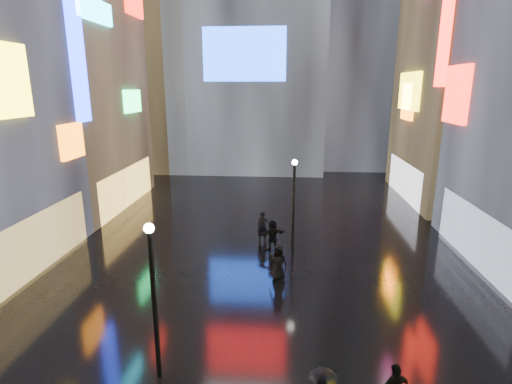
# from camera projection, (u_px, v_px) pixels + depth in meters

# --- Properties ---
(ground) EXTENTS (140.00, 140.00, 0.00)m
(ground) POSITION_uv_depth(u_px,v_px,m) (266.00, 237.00, 24.73)
(ground) COLOR black
(ground) RESTS_ON ground
(building_left_far) EXTENTS (10.28, 12.00, 22.00)m
(building_left_far) POSITION_uv_depth(u_px,v_px,m) (51.00, 59.00, 28.85)
(building_left_far) COLOR black
(building_left_far) RESTS_ON ground
(building_right_far) EXTENTS (10.28, 12.00, 28.00)m
(building_right_far) POSITION_uv_depth(u_px,v_px,m) (488.00, 18.00, 29.61)
(building_right_far) COLOR black
(building_right_far) RESTS_ON ground
(tower_flank_right) EXTENTS (12.00, 12.00, 34.00)m
(tower_flank_right) POSITION_uv_depth(u_px,v_px,m) (359.00, 13.00, 44.77)
(tower_flank_right) COLOR black
(tower_flank_right) RESTS_ON ground
(tower_flank_left) EXTENTS (10.00, 10.00, 26.00)m
(tower_flank_left) POSITION_uv_depth(u_px,v_px,m) (149.00, 49.00, 43.61)
(tower_flank_left) COLOR black
(tower_flank_left) RESTS_ON ground
(lamp_near) EXTENTS (0.30, 0.30, 5.20)m
(lamp_near) POSITION_uv_depth(u_px,v_px,m) (154.00, 294.00, 12.11)
(lamp_near) COLOR black
(lamp_near) RESTS_ON ground
(lamp_far) EXTENTS (0.30, 0.30, 5.20)m
(lamp_far) POSITION_uv_depth(u_px,v_px,m) (294.00, 200.00, 22.14)
(lamp_far) COLOR black
(lamp_far) RESTS_ON ground
(pedestrian_4) EXTENTS (1.02, 0.83, 1.79)m
(pedestrian_4) POSITION_uv_depth(u_px,v_px,m) (279.00, 263.00, 19.01)
(pedestrian_4) COLOR black
(pedestrian_4) RESTS_ON ground
(pedestrian_5) EXTENTS (1.70, 1.13, 1.76)m
(pedestrian_5) POSITION_uv_depth(u_px,v_px,m) (272.00, 235.00, 22.58)
(pedestrian_5) COLOR black
(pedestrian_5) RESTS_ON ground
(pedestrian_6) EXTENTS (0.74, 0.56, 1.83)m
(pedestrian_6) POSITION_uv_depth(u_px,v_px,m) (263.00, 227.00, 23.82)
(pedestrian_6) COLOR black
(pedestrian_6) RESTS_ON ground
(umbrella_1) EXTENTS (0.81, 0.81, 0.60)m
(umbrella_1) POSITION_uv_depth(u_px,v_px,m) (323.00, 381.00, 9.70)
(umbrella_1) COLOR black
(umbrella_1) RESTS_ON pedestrian_2
(umbrella_2) EXTENTS (1.46, 1.47, 0.95)m
(umbrella_2) POSITION_uv_depth(u_px,v_px,m) (279.00, 236.00, 18.65)
(umbrella_2) COLOR black
(umbrella_2) RESTS_ON pedestrian_4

